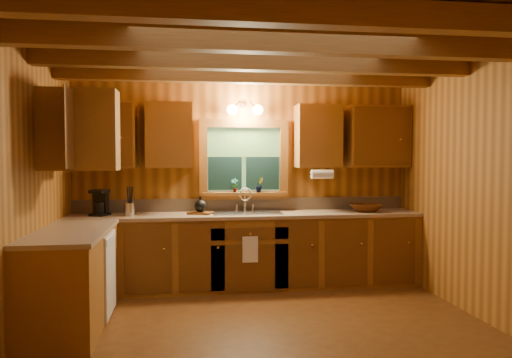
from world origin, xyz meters
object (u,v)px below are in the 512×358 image
at_px(coffee_maker, 100,203).
at_px(wicker_basket, 366,208).
at_px(sink, 247,217).
at_px(cutting_board, 201,213).

distance_m(coffee_maker, wicker_basket, 3.21).
height_order(sink, cutting_board, sink).
bearing_deg(cutting_board, wicker_basket, 19.41).
bearing_deg(wicker_basket, cutting_board, 179.01).
xyz_separation_m(coffee_maker, wicker_basket, (3.20, -0.07, -0.10)).
xyz_separation_m(sink, coffee_maker, (-1.72, 0.02, 0.19)).
distance_m(sink, coffee_maker, 1.73).
distance_m(coffee_maker, cutting_board, 1.17).
bearing_deg(sink, wicker_basket, -2.02).
bearing_deg(wicker_basket, sink, 177.98).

